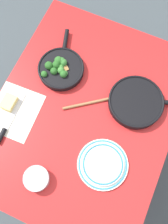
# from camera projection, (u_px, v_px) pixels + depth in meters

# --- Properties ---
(ground_plane) EXTENTS (14.00, 14.00, 0.00)m
(ground_plane) POSITION_uv_depth(u_px,v_px,m) (84.00, 141.00, 2.05)
(ground_plane) COLOR #424C51
(dining_table_red) EXTENTS (1.20, 0.94, 0.76)m
(dining_table_red) POSITION_uv_depth(u_px,v_px,m) (84.00, 117.00, 1.40)
(dining_table_red) COLOR red
(dining_table_red) RESTS_ON ground_plane
(skillet_broccoli) EXTENTS (0.37, 0.26, 0.08)m
(skillet_broccoli) POSITION_uv_depth(u_px,v_px,m) (61.00, 68.00, 1.38)
(skillet_broccoli) COLOR black
(skillet_broccoli) RESTS_ON dining_table_red
(skillet_eggs) EXTENTS (0.29, 0.39, 0.05)m
(skillet_eggs) POSITION_uv_depth(u_px,v_px,m) (136.00, 102.00, 1.32)
(skillet_eggs) COLOR black
(skillet_eggs) RESTS_ON dining_table_red
(wooden_spoon) EXTENTS (0.25, 0.32, 0.02)m
(wooden_spoon) POSITION_uv_depth(u_px,v_px,m) (106.00, 99.00, 1.34)
(wooden_spoon) COLOR #996B42
(wooden_spoon) RESTS_ON dining_table_red
(parchment_sheet) EXTENTS (0.29, 0.26, 0.00)m
(parchment_sheet) POSITION_uv_depth(u_px,v_px,m) (15.00, 111.00, 1.33)
(parchment_sheet) COLOR silver
(parchment_sheet) RESTS_ON dining_table_red
(grater_knife) EXTENTS (0.29, 0.03, 0.02)m
(grater_knife) POSITION_uv_depth(u_px,v_px,m) (7.00, 125.00, 1.30)
(grater_knife) COLOR silver
(grater_knife) RESTS_ON dining_table_red
(cheese_block) EXTENTS (0.09, 0.07, 0.04)m
(cheese_block) POSITION_uv_depth(u_px,v_px,m) (9.00, 102.00, 1.32)
(cheese_block) COLOR #EFD67A
(cheese_block) RESTS_ON dining_table_red
(dinner_plate_stack) EXTENTS (0.26, 0.26, 0.03)m
(dinner_plate_stack) POSITION_uv_depth(u_px,v_px,m) (103.00, 164.00, 1.23)
(dinner_plate_stack) COLOR silver
(dinner_plate_stack) RESTS_ON dining_table_red
(prep_bowl_steel) EXTENTS (0.12, 0.12, 0.05)m
(prep_bowl_steel) POSITION_uv_depth(u_px,v_px,m) (37.00, 179.00, 1.20)
(prep_bowl_steel) COLOR #B7B7BC
(prep_bowl_steel) RESTS_ON dining_table_red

